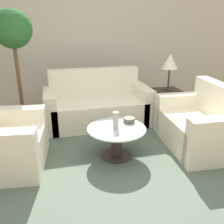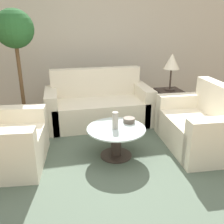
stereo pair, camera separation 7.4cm
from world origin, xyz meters
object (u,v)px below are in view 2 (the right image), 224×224
object	(u,v)px
armchair	(6,143)
potted_plant	(17,50)
bowl	(129,120)
loveseat	(201,127)
sofa_main	(98,106)
table_lamp	(172,63)
vase	(115,120)
coffee_table	(116,138)

from	to	relation	value
armchair	potted_plant	bearing A→B (deg)	1.76
bowl	loveseat	bearing A→B (deg)	-7.75
loveseat	sofa_main	bearing A→B (deg)	-130.89
table_lamp	vase	bearing A→B (deg)	-138.90
coffee_table	potted_plant	distance (m)	2.11
sofa_main	potted_plant	world-z (taller)	potted_plant
sofa_main	armchair	xyz separation A→B (m)	(-1.36, -1.15, 0.00)
vase	table_lamp	bearing A→B (deg)	41.10
sofa_main	vase	world-z (taller)	sofa_main
vase	coffee_table	bearing A→B (deg)	25.41
sofa_main	loveseat	size ratio (longest dim) A/B	1.39
bowl	potted_plant	bearing A→B (deg)	142.20
coffee_table	vase	size ratio (longest dim) A/B	3.45
table_lamp	coffee_table	bearing A→B (deg)	-138.75
potted_plant	vase	size ratio (longest dim) A/B	8.54
sofa_main	table_lamp	world-z (taller)	table_lamp
potted_plant	table_lamp	bearing A→B (deg)	-4.77
table_lamp	sofa_main	bearing A→B (deg)	173.47
armchair	coffee_table	distance (m)	1.39
armchair	loveseat	world-z (taller)	loveseat
loveseat	bowl	bearing A→B (deg)	-94.40
sofa_main	coffee_table	bearing A→B (deg)	-88.84
armchair	table_lamp	bearing A→B (deg)	-62.72
loveseat	bowl	distance (m)	1.05
sofa_main	coffee_table	size ratio (longest dim) A/B	2.33
loveseat	coffee_table	xyz separation A→B (m)	(-1.25, -0.00, -0.04)
coffee_table	vase	distance (m)	0.26
loveseat	bowl	xyz separation A→B (m)	(-1.03, 0.14, 0.14)
armchair	potted_plant	world-z (taller)	potted_plant
sofa_main	loveseat	bearing A→B (deg)	-44.24
sofa_main	bowl	bearing A→B (deg)	-77.58
loveseat	table_lamp	bearing A→B (deg)	-176.82
vase	bowl	xyz separation A→B (m)	(0.23, 0.15, -0.08)
armchair	table_lamp	xyz separation A→B (m)	(2.64, 1.00, 0.75)
coffee_table	table_lamp	bearing A→B (deg)	41.25
armchair	coffee_table	world-z (taller)	armchair
armchair	table_lamp	world-z (taller)	table_lamp
coffee_table	potted_plant	size ratio (longest dim) A/B	0.40
loveseat	potted_plant	bearing A→B (deg)	-113.91
loveseat	potted_plant	xyz separation A→B (m)	(-2.53, 1.31, 1.00)
bowl	vase	bearing A→B (deg)	-146.90
potted_plant	vase	xyz separation A→B (m)	(1.27, -1.32, -0.77)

